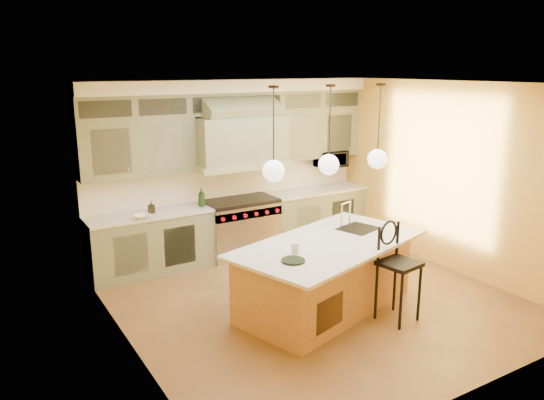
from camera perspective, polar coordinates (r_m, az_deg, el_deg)
floor at (r=7.39m, az=4.59°, el=-10.67°), size 5.00×5.00×0.00m
ceiling at (r=6.71m, az=5.09°, el=12.40°), size 5.00×5.00×0.00m
wall_back at (r=9.01m, az=-4.55°, el=3.57°), size 5.00×0.00×5.00m
wall_front at (r=5.19m, az=21.30°, el=-5.40°), size 5.00×0.00×5.00m
wall_left at (r=5.85m, az=-15.45°, el=-2.75°), size 0.00×5.00×5.00m
wall_right at (r=8.59m, az=18.48°, el=2.36°), size 0.00×5.00×5.00m
back_cabinetry at (r=8.78m, az=-3.76°, el=3.17°), size 5.00×0.77×2.90m
range at (r=8.93m, az=-3.40°, el=-2.88°), size 1.20×0.74×0.96m
kitchen_island at (r=7.02m, az=5.84°, el=-7.91°), size 2.93×2.09×1.35m
counter_stool at (r=6.77m, az=13.31°, el=-6.79°), size 0.50×0.50×1.26m
microwave at (r=9.82m, az=6.36°, el=4.41°), size 0.54×0.37×0.30m
oil_bottle_a at (r=8.46m, az=-7.60°, el=0.30°), size 0.12×0.12×0.30m
oil_bottle_b at (r=8.22m, az=-12.85°, el=-0.74°), size 0.09×0.10×0.19m
fruit_bowl at (r=7.96m, az=-13.77°, el=-1.76°), size 0.26×0.26×0.06m
cup at (r=6.39m, az=2.50°, el=-5.30°), size 0.13×0.13×0.11m
pendant_left at (r=6.16m, az=0.17°, el=3.40°), size 0.26×0.26×1.11m
pendant_center at (r=6.61m, az=6.12°, el=4.05°), size 0.26×0.26×1.11m
pendant_right at (r=7.11m, az=11.28°, el=4.58°), size 0.26×0.26×1.11m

